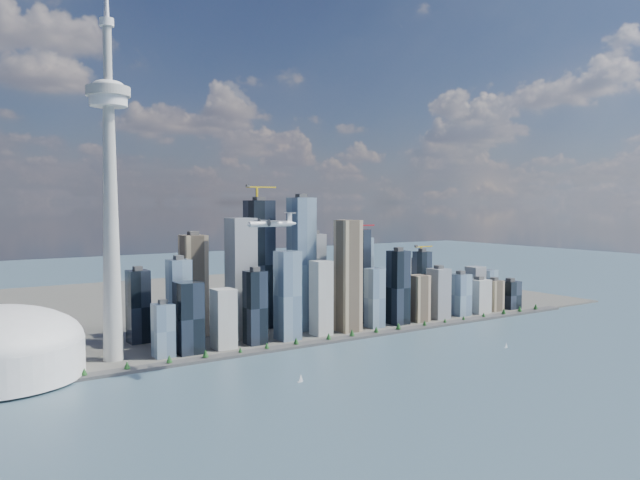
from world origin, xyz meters
TOP-DOWN VIEW (x-y plane):
  - ground at (0.00, 0.00)m, footprint 4000.00×4000.00m
  - seawall at (0.00, 250.00)m, footprint 1100.00×22.00m
  - land at (0.00, 700.00)m, footprint 1400.00×900.00m
  - shoreline_trees at (0.00, 250.00)m, footprint 960.53×7.20m
  - skyscraper_cluster at (59.62, 336.82)m, footprint 736.00×142.00m
  - needle_tower at (-300.00, 310.00)m, footprint 56.00×56.00m
  - airplane at (-151.65, 144.65)m, footprint 70.15×61.89m
  - sailboat_west at (-141.06, 94.64)m, footprint 7.53×2.08m
  - sailboat_east at (200.53, 77.33)m, footprint 6.17×1.90m

SIDE VIEW (x-z plane):
  - ground at x=0.00m, z-range 0.00..0.00m
  - land at x=0.00m, z-range 0.00..3.00m
  - seawall at x=0.00m, z-range 0.00..4.00m
  - sailboat_east at x=200.53m, z-range -1.54..7.03m
  - sailboat_west at x=-141.06m, z-range -1.88..8.62m
  - shoreline_trees at x=0.00m, z-range 4.38..13.18m
  - skyscraper_cluster at x=59.62m, z-range -45.61..192.59m
  - airplane at x=-151.65m, z-range 177.91..195.07m
  - needle_tower at x=-300.00m, z-range -39.41..511.09m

